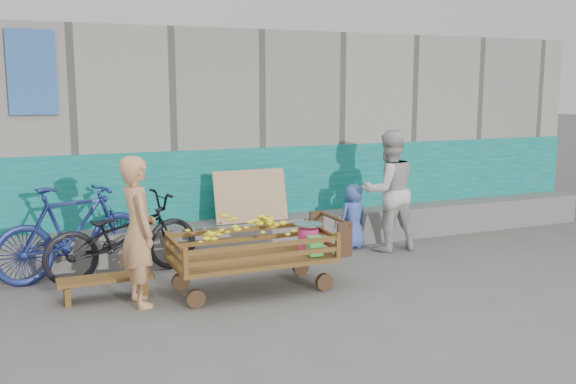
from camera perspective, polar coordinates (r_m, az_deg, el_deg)
name	(u,v)px	position (r m, az deg, el deg)	size (l,w,h in m)	color
ground	(297,309)	(6.61, 0.85, -10.38)	(80.00, 80.00, 0.00)	#5C5955
building_wall	(192,137)	(10.09, -8.51, 4.88)	(12.00, 3.50, 3.00)	gray
banana_cart	(249,242)	(7.05, -3.46, -4.45)	(1.92, 0.88, 0.82)	#573618
bench	(106,283)	(7.13, -15.91, -7.75)	(0.98, 0.30, 0.25)	#573618
vendor_man	(138,231)	(6.72, -13.18, -3.42)	(0.57, 0.37, 1.55)	tan
woman	(389,191)	(8.86, 8.93, 0.12)	(0.81, 0.63, 1.66)	beige
child	(353,216)	(8.97, 5.83, -2.17)	(0.44, 0.29, 0.90)	#4360B8
bicycle_dark	(123,236)	(7.82, -14.47, -3.83)	(0.65, 1.87, 0.98)	black
bicycle_blue	(72,232)	(7.94, -18.62, -3.36)	(0.52, 1.84, 1.11)	navy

